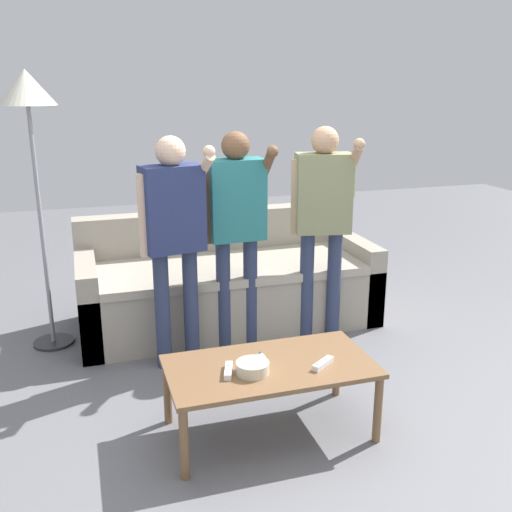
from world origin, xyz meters
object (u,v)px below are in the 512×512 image
(couch, at_px, (227,284))
(game_remote_wand_near, at_px, (228,371))
(coffee_table, at_px, (270,372))
(player_left, at_px, (174,226))
(floor_lamp, at_px, (28,107))
(game_remote_wand_far, at_px, (323,364))
(snack_bowl, at_px, (253,368))
(player_center, at_px, (236,216))
(game_remote_nunchuk, at_px, (260,358))
(player_right, at_px, (323,209))

(couch, relative_size, game_remote_wand_near, 14.00)
(coffee_table, distance_m, player_left, 1.14)
(floor_lamp, relative_size, game_remote_wand_near, 11.89)
(player_left, xyz_separation_m, game_remote_wand_near, (0.09, -0.95, -0.52))
(game_remote_wand_near, relative_size, game_remote_wand_far, 1.08)
(game_remote_wand_near, bearing_deg, snack_bowl, -15.88)
(floor_lamp, height_order, player_center, floor_lamp)
(snack_bowl, relative_size, game_remote_nunchuk, 1.90)
(player_left, distance_m, game_remote_wand_near, 1.09)
(coffee_table, relative_size, game_remote_wand_far, 7.31)
(couch, height_order, game_remote_wand_far, couch)
(floor_lamp, height_order, game_remote_wand_far, floor_lamp)
(floor_lamp, xyz_separation_m, game_remote_wand_far, (1.38, -1.59, -1.22))
(coffee_table, bearing_deg, snack_bowl, -151.51)
(couch, bearing_deg, game_remote_wand_near, -104.09)
(game_remote_nunchuk, relative_size, player_center, 0.06)
(game_remote_nunchuk, xyz_separation_m, floor_lamp, (-1.08, 1.45, 1.21))
(snack_bowl, height_order, game_remote_wand_near, snack_bowl)
(game_remote_wand_near, bearing_deg, player_left, 95.58)
(couch, xyz_separation_m, player_right, (0.56, -0.50, 0.66))
(player_center, height_order, game_remote_wand_near, player_center)
(coffee_table, relative_size, game_remote_wand_near, 6.79)
(couch, relative_size, game_remote_nunchuk, 24.99)
(floor_lamp, height_order, player_left, floor_lamp)
(couch, relative_size, game_remote_wand_far, 15.06)
(player_center, bearing_deg, coffee_table, -96.44)
(game_remote_wand_far, bearing_deg, player_left, 119.22)
(player_left, bearing_deg, snack_bowl, -78.07)
(player_right, bearing_deg, game_remote_wand_near, -131.78)
(snack_bowl, bearing_deg, game_remote_nunchuk, 53.28)
(player_left, relative_size, player_center, 1.00)
(coffee_table, xyz_separation_m, game_remote_wand_far, (0.25, -0.10, 0.06))
(couch, height_order, player_center, player_center)
(snack_bowl, xyz_separation_m, player_center, (0.23, 1.13, 0.51))
(snack_bowl, height_order, player_right, player_right)
(game_remote_nunchuk, bearing_deg, couch, 82.23)
(snack_bowl, bearing_deg, floor_lamp, 123.12)
(couch, height_order, snack_bowl, couch)
(floor_lamp, bearing_deg, couch, 2.28)
(couch, distance_m, game_remote_wand_far, 1.64)
(player_left, xyz_separation_m, player_center, (0.44, 0.15, 0.00))
(floor_lamp, xyz_separation_m, game_remote_wand_near, (0.90, -1.52, -1.22))
(game_remote_nunchuk, distance_m, player_center, 1.17)
(snack_bowl, distance_m, game_remote_wand_far, 0.37)
(couch, distance_m, coffee_table, 1.55)
(floor_lamp, height_order, game_remote_wand_near, floor_lamp)
(couch, bearing_deg, game_remote_wand_far, -86.97)
(couch, xyz_separation_m, snack_bowl, (-0.28, -1.60, 0.13))
(game_remote_nunchuk, distance_m, game_remote_wand_near, 0.20)
(player_right, xyz_separation_m, game_remote_wand_far, (-0.48, -1.14, -0.54))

